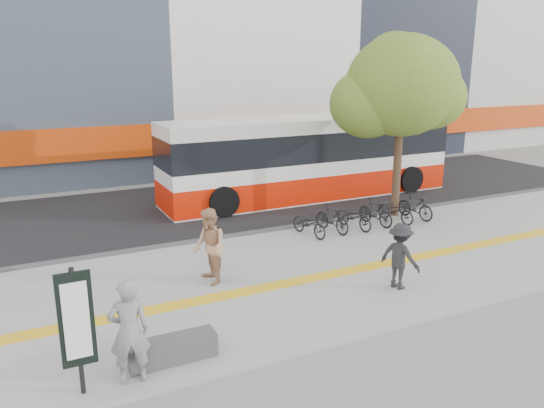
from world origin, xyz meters
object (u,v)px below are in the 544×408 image
seated_woman (129,331)px  pedestrian_tan (209,247)px  bench (173,349)px  bus (309,160)px  pedestrian_dark (400,256)px  street_tree (399,88)px  signboard (76,322)px

seated_woman → pedestrian_tan: 4.30m
bench → bus: 12.95m
seated_woman → pedestrian_dark: bearing=-163.0°
pedestrian_tan → street_tree: bearing=111.5°
seated_woman → pedestrian_dark: size_ratio=1.16×
bus → pedestrian_dark: 9.32m
bench → seated_woman: bearing=-158.6°
street_tree → pedestrian_tan: street_tree is taller
signboard → pedestrian_tan: size_ratio=1.17×
pedestrian_dark → seated_woman: bearing=80.9°
signboard → pedestrian_tan: (3.44, 3.38, -0.35)m
street_tree → pedestrian_dark: size_ratio=3.93×
bus → pedestrian_tan: (-6.64, -6.62, -0.54)m
street_tree → bus: bearing=109.4°
bench → signboard: bearing=-169.2°
bench → signboard: size_ratio=0.73×
bench → pedestrian_dark: 5.89m
signboard → bus: 14.20m
bench → pedestrian_tan: (1.84, 3.08, 0.71)m
pedestrian_tan → signboard: bearing=-44.3°
signboard → seated_woman: (0.80, -0.01, -0.36)m
street_tree → pedestrian_tan: bearing=-159.7°
signboard → pedestrian_dark: (7.41, 1.10, -0.48)m
bench → signboard: 1.94m
bus → street_tree: bearing=-70.6°
signboard → street_tree: bearing=29.1°
signboard → street_tree: (11.38, 6.33, 3.15)m
seated_woman → pedestrian_dark: 6.70m
pedestrian_tan → pedestrian_dark: pedestrian_tan is taller
pedestrian_tan → pedestrian_dark: bearing=61.2°
bus → seated_woman: bearing=-132.8°
bus → pedestrian_dark: size_ratio=7.46×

